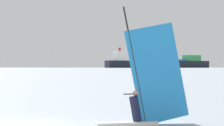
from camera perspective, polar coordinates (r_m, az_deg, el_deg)
ground_plane at (r=16.75m, az=-10.75°, el=-7.72°), size 4000.00×4000.00×0.00m
windsurfer at (r=16.61m, az=4.12°, el=-3.75°), size 2.86×2.70×4.37m
cargo_ship at (r=807.29m, az=5.82°, el=0.06°), size 147.08×162.58×34.75m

